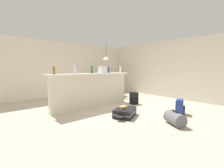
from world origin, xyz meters
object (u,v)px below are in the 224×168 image
at_px(bottle_green, 92,70).
at_px(pendant_lamp, 106,58).
at_px(bottle_clear, 75,69).
at_px(dining_table, 109,82).
at_px(backpack_blue, 180,107).
at_px(suitcase_flat_black, 125,112).
at_px(bottle_blue, 108,70).
at_px(book_stack, 123,107).
at_px(bottle_white, 120,69).
at_px(backpack_black, 134,99).
at_px(grocery_bag, 103,70).
at_px(duffel_bag_grey, 175,118).
at_px(bottle_amber, 54,70).
at_px(dining_chair_far_side, 102,84).
at_px(dining_chair_near_partition, 117,86).

distance_m(bottle_green, pendant_lamp, 2.39).
xyz_separation_m(bottle_clear, dining_table, (2.43, 1.34, -0.63)).
bearing_deg(backpack_blue, suitcase_flat_black, 147.00).
distance_m(bottle_blue, backpack_blue, 2.59).
xyz_separation_m(bottle_green, dining_table, (1.87, 1.44, -0.62)).
bearing_deg(book_stack, bottle_white, 48.99).
relative_size(backpack_black, book_stack, 1.73).
bearing_deg(pendant_lamp, suitcase_flat_black, -119.35).
distance_m(backpack_blue, backpack_black, 1.68).
relative_size(grocery_bag, duffel_bag_grey, 0.46).
bearing_deg(suitcase_flat_black, bottle_blue, 69.03).
xyz_separation_m(grocery_bag, suitcase_flat_black, (-0.30, -1.39, -1.14)).
bearing_deg(suitcase_flat_black, backpack_black, 32.19).
xyz_separation_m(bottle_amber, bottle_green, (1.21, -0.04, 0.02)).
height_order(bottle_amber, dining_chair_far_side, bottle_amber).
distance_m(bottle_clear, suitcase_flat_black, 2.00).
relative_size(bottle_clear, duffel_bag_grey, 0.48).
bearing_deg(bottle_white, bottle_blue, -175.17).
distance_m(suitcase_flat_black, backpack_black, 1.51).
relative_size(pendant_lamp, suitcase_flat_black, 0.96).
bearing_deg(dining_chair_near_partition, dining_chair_far_side, 88.10).
height_order(dining_table, suitcase_flat_black, dining_table).
xyz_separation_m(bottle_green, backpack_black, (1.45, -0.54, -1.06)).
bearing_deg(dining_chair_near_partition, bottle_blue, -143.57).
bearing_deg(duffel_bag_grey, bottle_amber, 125.09).
height_order(bottle_amber, bottle_blue, bottle_amber).
bearing_deg(bottle_clear, bottle_green, -10.96).
distance_m(bottle_clear, duffel_bag_grey, 3.11).
relative_size(bottle_white, grocery_bag, 0.96).
bearing_deg(dining_chair_far_side, dining_table, -91.67).
height_order(bottle_amber, duffel_bag_grey, bottle_amber).
bearing_deg(backpack_black, dining_chair_far_side, 80.16).
bearing_deg(duffel_bag_grey, bottle_blue, 87.98).
distance_m(bottle_amber, bottle_blue, 1.91).
distance_m(bottle_amber, bottle_clear, 0.66).
xyz_separation_m(bottle_clear, duffel_bag_grey, (1.16, -2.65, -1.12)).
distance_m(bottle_blue, dining_chair_near_partition, 1.61).
xyz_separation_m(dining_chair_near_partition, dining_chair_far_side, (0.04, 1.14, 0.00)).
height_order(bottle_amber, bottle_white, bottle_white).
bearing_deg(dining_chair_near_partition, dining_table, 87.89).
distance_m(pendant_lamp, suitcase_flat_black, 3.67).
bearing_deg(bottle_blue, pendant_lamp, 54.20).
distance_m(grocery_bag, duffel_bag_grey, 2.82).
xyz_separation_m(duffel_bag_grey, backpack_black, (0.85, 2.01, 0.05)).
xyz_separation_m(dining_chair_far_side, duffel_bag_grey, (-1.29, -4.54, -0.36)).
xyz_separation_m(suitcase_flat_black, backpack_blue, (1.35, -0.88, 0.09)).
distance_m(bottle_clear, dining_table, 2.84).
bearing_deg(dining_table, bottle_blue, -129.31).
bearing_deg(bottle_green, bottle_blue, 0.08).
relative_size(bottle_clear, dining_chair_near_partition, 0.29).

